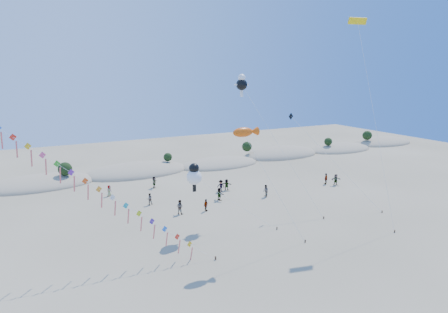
% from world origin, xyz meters
% --- Properties ---
extents(ground, '(160.00, 160.00, 0.00)m').
position_xyz_m(ground, '(0.00, 0.00, 0.00)').
color(ground, '#82745A').
rests_on(ground, ground).
extents(dune_ridge, '(145.30, 11.49, 5.57)m').
position_xyz_m(dune_ridge, '(1.06, 45.14, 0.11)').
color(dune_ridge, gray).
rests_on(dune_ridge, ground).
extents(kite_train, '(28.36, 11.70, 21.83)m').
position_xyz_m(kite_train, '(-16.19, 15.47, 11.19)').
color(kite_train, '#3F2D1E').
rests_on(kite_train, ground).
extents(fish_kite, '(7.62, 2.74, 12.46)m').
position_xyz_m(fish_kite, '(2.63, 10.69, 11.94)').
color(fish_kite, '#3F2D1E').
rests_on(fish_kite, ground).
extents(cartoon_kite_low, '(9.66, 4.22, 8.08)m').
position_xyz_m(cartoon_kite_low, '(-0.70, 15.98, 6.73)').
color(cartoon_kite_low, '#3F2D1E').
rests_on(cartoon_kite_low, ground).
extents(cartoon_kite_high, '(8.10, 9.18, 17.50)m').
position_xyz_m(cartoon_kite_high, '(8.06, 21.14, 16.30)').
color(cartoon_kite_high, '#3F2D1E').
rests_on(cartoon_kite_high, ground).
extents(parafoil_kite, '(2.30, 7.63, 23.85)m').
position_xyz_m(parafoil_kite, '(18.69, 12.91, 22.95)').
color(parafoil_kite, '#3F2D1E').
rests_on(parafoil_kite, ground).
extents(dark_kite, '(9.65, 8.03, 12.59)m').
position_xyz_m(dark_kite, '(16.99, 16.27, 8.28)').
color(dark_kite, '#3F2D1E').
rests_on(dark_kite, ground).
extents(beachgoers, '(34.86, 14.30, 1.87)m').
position_xyz_m(beachgoers, '(8.71, 26.69, 0.89)').
color(beachgoers, slate).
rests_on(beachgoers, ground).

